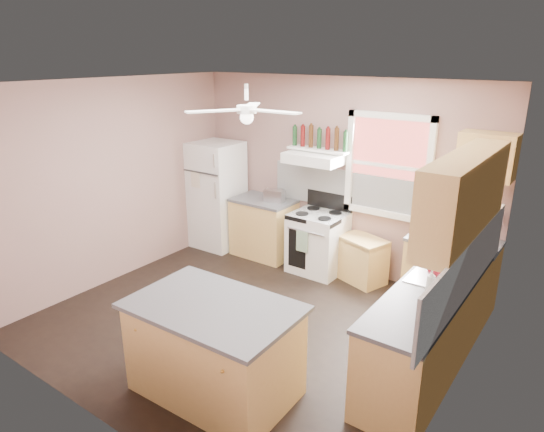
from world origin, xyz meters
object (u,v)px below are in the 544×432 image
Objects in this scene: refrigerator at (217,195)px; toaster at (274,196)px; cart at (362,260)px; stove at (318,243)px; island at (215,351)px.

toaster is (1.05, 0.09, 0.15)m from refrigerator.
toaster is at bearing 3.65° from refrigerator.
stove is at bearing -156.00° from cart.
refrigerator is 1.07m from toaster.
island is at bearing -50.05° from refrigerator.
toaster reaches higher than stove.
stove is at bearing -14.60° from toaster.
refrigerator is 1.19× the size of island.
stove is at bearing 1.22° from refrigerator.
stove is (0.77, -0.01, -0.56)m from toaster.
refrigerator is 2.54m from cart.
refrigerator reaches higher than cart.
island is (2.40, -2.74, -0.41)m from refrigerator.
toaster is at bearing -159.38° from cart.
island is (-0.08, -2.88, 0.12)m from cart.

